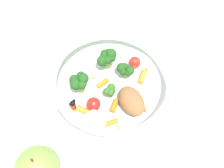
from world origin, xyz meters
name	(u,v)px	position (x,y,z in m)	size (l,w,h in m)	color
ground_plane	(120,89)	(0.00, 0.00, 0.00)	(2.40, 2.40, 0.00)	silver
food_container	(111,87)	(0.02, 0.00, 0.03)	(0.25, 0.25, 0.07)	white
loose_apple	(37,168)	(0.24, 0.03, 0.04)	(0.08, 0.08, 0.09)	#8CB74C
folded_napkin	(201,59)	(-0.19, 0.07, 0.00)	(0.14, 0.12, 0.01)	white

